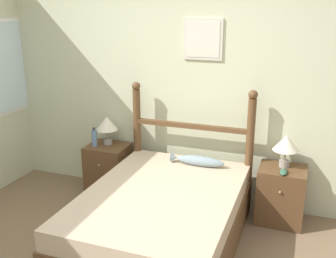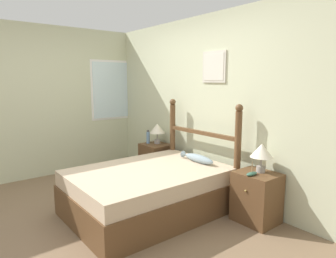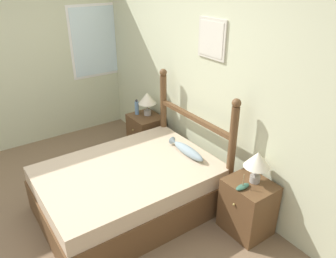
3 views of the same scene
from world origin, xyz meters
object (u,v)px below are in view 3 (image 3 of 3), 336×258
at_px(nightstand_left, 146,134).
at_px(nightstand_right, 248,207).
at_px(model_boat, 243,187).
at_px(fish_pillow, 187,150).
at_px(table_lamp_left, 147,99).
at_px(table_lamp_right, 257,161).
at_px(bed, 129,189).
at_px(bottle, 137,107).

distance_m(nightstand_left, nightstand_right, 2.00).
bearing_deg(model_boat, fish_pillow, -179.68).
distance_m(table_lamp_left, table_lamp_right, 2.02).
distance_m(nightstand_left, model_boat, 2.03).
relative_size(nightstand_right, model_boat, 3.46).
bearing_deg(nightstand_right, table_lamp_left, 178.60).
height_order(bed, nightstand_right, nightstand_right).
bearing_deg(fish_pillow, table_lamp_right, 12.04).
distance_m(nightstand_left, fish_pillow, 1.19).
distance_m(bed, fish_pillow, 0.79).
height_order(bed, fish_pillow, fish_pillow).
distance_m(bed, table_lamp_left, 1.46).
distance_m(bed, model_boat, 1.28).
distance_m(nightstand_right, table_lamp_left, 2.09).
height_order(nightstand_left, nightstand_right, same).
height_order(nightstand_left, table_lamp_left, table_lamp_left).
xyz_separation_m(nightstand_right, table_lamp_right, (0.00, 0.05, 0.54)).
bearing_deg(bed, table_lamp_right, 41.50).
bearing_deg(model_boat, bed, -144.99).
relative_size(bed, model_boat, 11.14).
relative_size(nightstand_left, fish_pillow, 1.02).
distance_m(nightstand_right, table_lamp_right, 0.54).
bearing_deg(table_lamp_left, model_boat, -5.04).
xyz_separation_m(bed, table_lamp_left, (-1.02, 0.89, 0.56)).
bearing_deg(bed, fish_pillow, 78.71).
bearing_deg(table_lamp_right, model_boat, -87.36).
distance_m(nightstand_right, bottle, 2.16).
bearing_deg(nightstand_left, bed, -39.96).
distance_m(nightstand_left, table_lamp_left, 0.54).
height_order(nightstand_left, bottle, bottle).
height_order(table_lamp_left, table_lamp_right, same).
height_order(bottle, model_boat, bottle).
distance_m(table_lamp_right, fish_pillow, 0.91).
relative_size(bed, fish_pillow, 3.30).
height_order(nightstand_right, fish_pillow, fish_pillow).
distance_m(table_lamp_right, bottle, 2.14).
relative_size(nightstand_right, table_lamp_right, 1.75).
height_order(bottle, fish_pillow, bottle).
xyz_separation_m(nightstand_left, table_lamp_left, (-0.02, 0.05, 0.54)).
distance_m(table_lamp_right, model_boat, 0.29).
relative_size(table_lamp_right, model_boat, 1.97).
height_order(table_lamp_left, fish_pillow, table_lamp_left).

